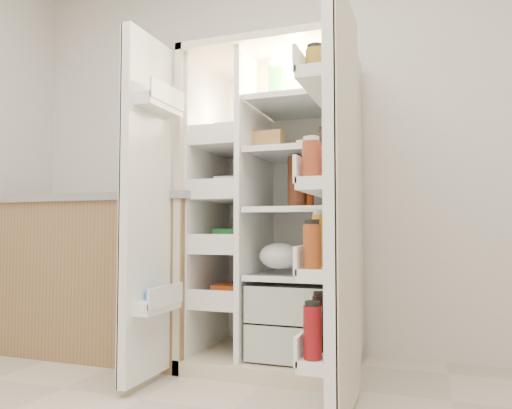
% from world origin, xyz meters
% --- Properties ---
extents(wall_back, '(4.00, 0.02, 2.70)m').
position_xyz_m(wall_back, '(0.00, 2.00, 1.35)').
color(wall_back, silver).
rests_on(wall_back, floor).
extents(refrigerator, '(0.92, 0.70, 1.80)m').
position_xyz_m(refrigerator, '(-0.02, 1.65, 0.75)').
color(refrigerator, beige).
rests_on(refrigerator, floor).
extents(freezer_door, '(0.15, 0.40, 1.72)m').
position_xyz_m(freezer_door, '(-0.53, 1.05, 0.89)').
color(freezer_door, white).
rests_on(freezer_door, floor).
extents(fridge_door, '(0.17, 0.58, 1.72)m').
position_xyz_m(fridge_door, '(0.45, 0.96, 0.87)').
color(fridge_door, white).
rests_on(fridge_door, floor).
extents(kitchen_counter, '(1.36, 0.72, 0.99)m').
position_xyz_m(kitchen_counter, '(-1.10, 1.59, 0.50)').
color(kitchen_counter, '#936E49').
rests_on(kitchen_counter, floor).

